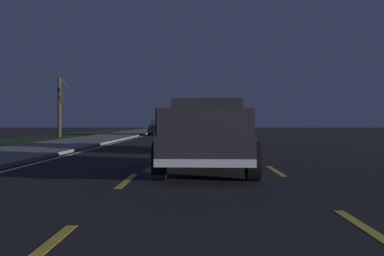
# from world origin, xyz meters

# --- Properties ---
(ground) EXTENTS (144.00, 144.00, 0.00)m
(ground) POSITION_xyz_m (27.00, 0.00, 0.00)
(ground) COLOR black
(sidewalk_shoulder) EXTENTS (108.00, 4.00, 0.12)m
(sidewalk_shoulder) POSITION_xyz_m (27.00, 7.45, 0.06)
(sidewalk_shoulder) COLOR gray
(sidewalk_shoulder) RESTS_ON ground
(grass_verge) EXTENTS (108.00, 6.00, 0.01)m
(grass_verge) POSITION_xyz_m (27.00, 12.45, 0.00)
(grass_verge) COLOR #1E3819
(grass_verge) RESTS_ON ground
(lane_markings) EXTENTS (108.94, 7.04, 0.01)m
(lane_markings) POSITION_xyz_m (30.41, 3.01, 0.00)
(lane_markings) COLOR yellow
(lane_markings) RESTS_ON ground
(pickup_truck) EXTENTS (5.49, 2.41, 1.87)m
(pickup_truck) POSITION_xyz_m (10.13, -0.01, 0.91)
(pickup_truck) COLOR #232328
(pickup_truck) RESTS_ON ground
(sedan_red) EXTENTS (4.41, 2.03, 1.54)m
(sedan_red) POSITION_xyz_m (17.42, -0.03, 0.78)
(sedan_red) COLOR maroon
(sedan_red) RESTS_ON ground
(sedan_black) EXTENTS (4.44, 2.08, 1.54)m
(sedan_black) POSITION_xyz_m (39.73, 3.70, 0.78)
(sedan_black) COLOR black
(sedan_black) RESTS_ON ground
(bare_tree_far) EXTENTS (1.52, 2.13, 5.37)m
(bare_tree_far) POSITION_xyz_m (34.92, 11.55, 2.62)
(bare_tree_far) COLOR #423323
(bare_tree_far) RESTS_ON ground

